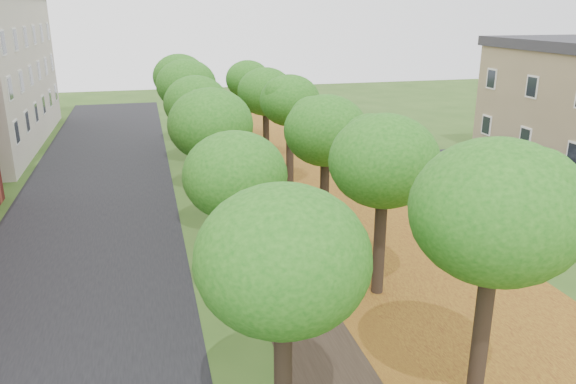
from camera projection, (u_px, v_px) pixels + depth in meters
street_asphalt at (90, 225)px, 25.24m from camera, size 8.00×70.00×0.01m
footpath at (253, 211)px, 27.00m from camera, size 3.20×70.00×0.01m
leaf_verge at (351, 203)px, 28.18m from camera, size 7.50×70.00×0.01m
parking_lot at (489, 184)px, 31.09m from camera, size 9.00×16.00×0.01m
tree_row_west at (203, 119)px, 25.07m from camera, size 3.42×33.42×6.06m
tree_row_east at (306, 115)px, 26.20m from camera, size 3.42×33.42×6.06m
car_silver at (546, 226)px, 23.11m from camera, size 4.66×3.19×1.47m
car_red at (492, 192)px, 27.62m from camera, size 4.37×2.61×1.36m
car_grey at (470, 187)px, 28.41m from camera, size 5.04×3.63×1.35m
car_white at (430, 166)px, 32.36m from camera, size 5.11×3.34×1.31m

